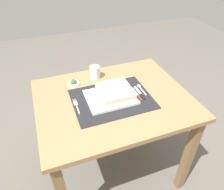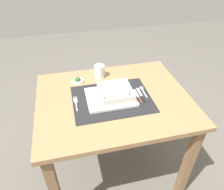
% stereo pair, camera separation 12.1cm
% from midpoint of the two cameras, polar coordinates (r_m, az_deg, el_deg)
% --- Properties ---
extents(ground_plane, '(6.00, 6.00, 0.00)m').
position_cam_midpoint_polar(ground_plane, '(1.79, 2.35, -18.95)').
color(ground_plane, '#59544C').
extents(dining_table, '(0.90, 0.72, 0.71)m').
position_cam_midpoint_polar(dining_table, '(1.33, 3.00, -4.40)').
color(dining_table, '#936D47').
rests_on(dining_table, ground).
extents(placemat, '(0.46, 0.35, 0.00)m').
position_cam_midpoint_polar(placemat, '(1.25, 2.77, -1.14)').
color(placemat, black).
rests_on(placemat, dining_table).
extents(serving_plate, '(0.28, 0.22, 0.02)m').
position_cam_midpoint_polar(serving_plate, '(1.25, 2.37, -0.66)').
color(serving_plate, white).
rests_on(serving_plate, placemat).
extents(porridge_bowl, '(0.19, 0.19, 0.05)m').
position_cam_midpoint_polar(porridge_bowl, '(1.23, 3.73, 0.37)').
color(porridge_bowl, white).
rests_on(porridge_bowl, serving_plate).
extents(fork, '(0.02, 0.13, 0.00)m').
position_cam_midpoint_polar(fork, '(1.22, -6.99, -2.05)').
color(fork, silver).
rests_on(fork, placemat).
extents(spoon, '(0.02, 0.12, 0.01)m').
position_cam_midpoint_polar(spoon, '(1.34, 10.72, 1.47)').
color(spoon, silver).
rests_on(spoon, placemat).
extents(butter_knife, '(0.01, 0.14, 0.01)m').
position_cam_midpoint_polar(butter_knife, '(1.29, 10.62, -0.28)').
color(butter_knife, black).
rests_on(butter_knife, placemat).
extents(bread_knife, '(0.01, 0.14, 0.01)m').
position_cam_midpoint_polar(bread_knife, '(1.27, 9.73, -0.58)').
color(bread_knife, '#59331E').
rests_on(bread_knife, placemat).
extents(drinking_glass, '(0.07, 0.07, 0.09)m').
position_cam_midpoint_polar(drinking_glass, '(1.43, -0.97, 6.22)').
color(drinking_glass, white).
rests_on(drinking_glass, dining_table).
extents(condiment_saucer, '(0.08, 0.08, 0.04)m').
position_cam_midpoint_polar(condiment_saucer, '(1.40, -6.86, 3.81)').
color(condiment_saucer, white).
rests_on(condiment_saucer, dining_table).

